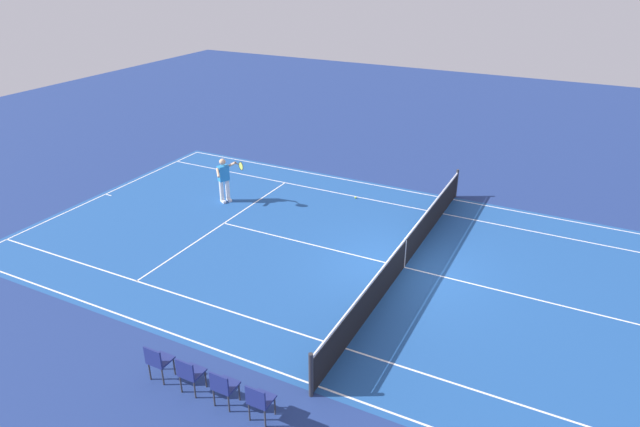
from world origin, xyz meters
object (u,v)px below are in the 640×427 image
(tennis_ball, at_px, (356,198))
(spectator_chair_0, at_px, (259,400))
(spectator_chair_3, at_px, (158,360))
(spectator_chair_2, at_px, (189,372))
(tennis_player_near, at_px, (224,178))
(spectator_chair_1, at_px, (223,386))
(tennis_net, at_px, (405,252))

(tennis_ball, relative_size, spectator_chair_0, 0.08)
(tennis_ball, height_order, spectator_chair_3, spectator_chair_3)
(spectator_chair_0, bearing_deg, spectator_chair_2, 0.00)
(tennis_player_near, xyz_separation_m, spectator_chair_1, (-6.00, 8.38, -0.41))
(spectator_chair_3, bearing_deg, spectator_chair_2, 180.00)
(spectator_chair_1, bearing_deg, tennis_player_near, -54.41)
(spectator_chair_1, xyz_separation_m, spectator_chair_2, (0.84, 0.00, 0.00))
(tennis_net, relative_size, spectator_chair_1, 13.30)
(spectator_chair_1, bearing_deg, spectator_chair_2, 0.00)
(tennis_ball, bearing_deg, spectator_chair_3, 90.83)
(tennis_ball, distance_m, spectator_chair_0, 11.14)
(tennis_ball, bearing_deg, tennis_net, 129.54)
(tennis_player_near, distance_m, spectator_chair_3, 9.43)
(tennis_net, distance_m, spectator_chair_2, 7.20)
(tennis_ball, distance_m, spectator_chair_2, 10.85)
(spectator_chair_3, bearing_deg, spectator_chair_0, 180.00)
(spectator_chair_2, bearing_deg, spectator_chair_1, 180.00)
(spectator_chair_0, distance_m, spectator_chair_2, 1.69)
(spectator_chair_3, bearing_deg, spectator_chair_1, 180.00)
(tennis_net, bearing_deg, tennis_player_near, -11.74)
(tennis_player_near, distance_m, tennis_ball, 4.89)
(spectator_chair_0, xyz_separation_m, spectator_chair_3, (2.53, 0.00, 0.00))
(tennis_player_near, distance_m, spectator_chair_2, 9.85)
(spectator_chair_0, xyz_separation_m, spectator_chair_2, (1.69, 0.00, 0.00))
(spectator_chair_1, distance_m, spectator_chair_3, 1.69)
(spectator_chair_1, xyz_separation_m, spectator_chair_3, (1.69, 0.00, 0.00))
(tennis_player_near, bearing_deg, spectator_chair_0, 129.23)
(spectator_chair_2, distance_m, spectator_chair_3, 0.84)
(spectator_chair_3, bearing_deg, tennis_net, -114.45)
(tennis_player_near, xyz_separation_m, spectator_chair_0, (-6.84, 8.38, -0.41))
(spectator_chair_1, bearing_deg, tennis_ball, -80.31)
(tennis_player_near, height_order, tennis_ball, tennis_player_near)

